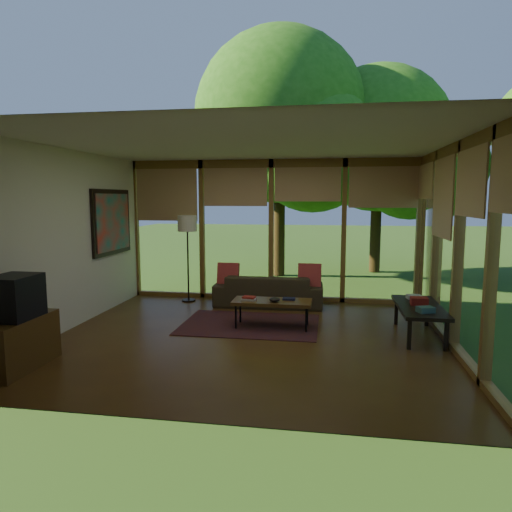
% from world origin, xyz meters
% --- Properties ---
extents(floor, '(5.50, 5.50, 0.00)m').
position_xyz_m(floor, '(0.00, 0.00, 0.00)').
color(floor, brown).
rests_on(floor, ground).
extents(ceiling, '(5.50, 5.50, 0.00)m').
position_xyz_m(ceiling, '(0.00, 0.00, 2.70)').
color(ceiling, silver).
rests_on(ceiling, ground).
extents(wall_left, '(0.04, 5.00, 2.70)m').
position_xyz_m(wall_left, '(-2.75, 0.00, 1.35)').
color(wall_left, silver).
rests_on(wall_left, ground).
extents(wall_front, '(5.50, 0.04, 2.70)m').
position_xyz_m(wall_front, '(0.00, -2.50, 1.35)').
color(wall_front, silver).
rests_on(wall_front, ground).
extents(window_wall_back, '(5.50, 0.12, 2.70)m').
position_xyz_m(window_wall_back, '(0.00, 2.50, 1.35)').
color(window_wall_back, olive).
rests_on(window_wall_back, ground).
extents(window_wall_right, '(0.12, 5.00, 2.70)m').
position_xyz_m(window_wall_right, '(2.75, 0.00, 1.35)').
color(window_wall_right, olive).
rests_on(window_wall_right, ground).
extents(tree_nw, '(4.25, 4.25, 6.09)m').
position_xyz_m(tree_nw, '(-0.15, 5.41, 3.96)').
color(tree_nw, '#342713').
rests_on(tree_nw, ground).
extents(tree_ne, '(3.78, 3.78, 5.39)m').
position_xyz_m(tree_ne, '(2.33, 6.41, 3.49)').
color(tree_ne, '#342713').
rests_on(tree_ne, ground).
extents(rug, '(2.12, 1.50, 0.01)m').
position_xyz_m(rug, '(-0.09, 0.67, 0.01)').
color(rug, maroon).
rests_on(rug, floor).
extents(sofa, '(2.00, 0.84, 0.58)m').
position_xyz_m(sofa, '(0.02, 2.00, 0.29)').
color(sofa, '#3B311D').
rests_on(sofa, floor).
extents(pillow_left, '(0.39, 0.21, 0.41)m').
position_xyz_m(pillow_left, '(-0.73, 1.95, 0.58)').
color(pillow_left, maroon).
rests_on(pillow_left, sofa).
extents(pillow_right, '(0.41, 0.22, 0.43)m').
position_xyz_m(pillow_right, '(0.77, 1.95, 0.59)').
color(pillow_right, maroon).
rests_on(pillow_right, sofa).
extents(ct_book_lower, '(0.22, 0.17, 0.03)m').
position_xyz_m(ct_book_lower, '(-0.09, 0.52, 0.44)').
color(ct_book_lower, '#ABA59B').
rests_on(ct_book_lower, coffee_table).
extents(ct_book_upper, '(0.20, 0.16, 0.03)m').
position_xyz_m(ct_book_upper, '(-0.09, 0.52, 0.47)').
color(ct_book_upper, maroon).
rests_on(ct_book_upper, coffee_table).
extents(ct_book_side, '(0.19, 0.14, 0.03)m').
position_xyz_m(ct_book_side, '(0.51, 0.65, 0.44)').
color(ct_book_side, black).
rests_on(ct_book_side, coffee_table).
extents(ct_bowl, '(0.16, 0.16, 0.07)m').
position_xyz_m(ct_bowl, '(0.31, 0.47, 0.46)').
color(ct_bowl, black).
rests_on(ct_bowl, coffee_table).
extents(media_cabinet, '(0.50, 1.00, 0.60)m').
position_xyz_m(media_cabinet, '(-2.47, -1.58, 0.30)').
color(media_cabinet, '#553817').
rests_on(media_cabinet, floor).
extents(television, '(0.45, 0.55, 0.50)m').
position_xyz_m(television, '(-2.45, -1.58, 0.85)').
color(television, black).
rests_on(television, media_cabinet).
extents(console_book_a, '(0.25, 0.22, 0.08)m').
position_xyz_m(console_book_a, '(2.40, 0.05, 0.49)').
color(console_book_a, '#30554B').
rests_on(console_book_a, side_console).
extents(console_book_b, '(0.24, 0.18, 0.11)m').
position_xyz_m(console_book_b, '(2.40, 0.50, 0.51)').
color(console_book_b, maroon).
rests_on(console_book_b, side_console).
extents(console_book_c, '(0.23, 0.18, 0.06)m').
position_xyz_m(console_book_c, '(2.40, 0.90, 0.48)').
color(console_book_c, '#ABA59B').
rests_on(console_book_c, side_console).
extents(floor_lamp, '(0.36, 0.36, 1.65)m').
position_xyz_m(floor_lamp, '(-1.55, 2.10, 1.41)').
color(floor_lamp, black).
rests_on(floor_lamp, floor).
extents(coffee_table, '(1.20, 0.50, 0.43)m').
position_xyz_m(coffee_table, '(0.26, 0.57, 0.39)').
color(coffee_table, '#553817').
rests_on(coffee_table, floor).
extents(side_console, '(0.60, 1.40, 0.46)m').
position_xyz_m(side_console, '(2.40, 0.45, 0.41)').
color(side_console, black).
rests_on(side_console, floor).
extents(wall_painting, '(0.06, 1.35, 1.15)m').
position_xyz_m(wall_painting, '(-2.71, 1.40, 1.55)').
color(wall_painting, black).
rests_on(wall_painting, wall_left).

